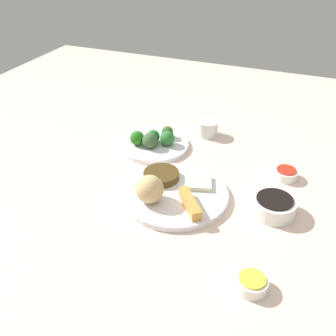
# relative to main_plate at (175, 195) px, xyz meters

# --- Properties ---
(tabletop) EXTENTS (2.20, 2.20, 0.02)m
(tabletop) POSITION_rel_main_plate_xyz_m (-0.01, -0.00, -0.02)
(tabletop) COLOR beige
(tabletop) RESTS_ON ground
(main_plate) EXTENTS (0.28, 0.28, 0.02)m
(main_plate) POSITION_rel_main_plate_xyz_m (0.00, 0.00, 0.00)
(main_plate) COLOR white
(main_plate) RESTS_ON tabletop
(rice_scoop) EXTENTS (0.07, 0.07, 0.07)m
(rice_scoop) POSITION_rel_main_plate_xyz_m (0.05, 0.06, 0.04)
(rice_scoop) COLOR tan
(rice_scoop) RESTS_ON main_plate
(spring_roll) EXTENTS (0.09, 0.10, 0.03)m
(spring_roll) POSITION_rel_main_plate_xyz_m (-0.06, 0.05, 0.02)
(spring_roll) COLOR gold
(spring_roll) RESTS_ON main_plate
(crab_rangoon_wonton) EXTENTS (0.09, 0.09, 0.01)m
(crab_rangoon_wonton) POSITION_rel_main_plate_xyz_m (-0.05, -0.06, 0.01)
(crab_rangoon_wonton) COLOR beige
(crab_rangoon_wonton) RESTS_ON main_plate
(stir_fry_heap) EXTENTS (0.10, 0.10, 0.02)m
(stir_fry_heap) POSITION_rel_main_plate_xyz_m (0.06, -0.05, 0.02)
(stir_fry_heap) COLOR #493616
(stir_fry_heap) RESTS_ON main_plate
(broccoli_plate) EXTENTS (0.22, 0.22, 0.01)m
(broccoli_plate) POSITION_rel_main_plate_xyz_m (0.16, -0.22, -0.00)
(broccoli_plate) COLOR white
(broccoli_plate) RESTS_ON tabletop
(broccoli_floret_0) EXTENTS (0.05, 0.05, 0.05)m
(broccoli_floret_0) POSITION_rel_main_plate_xyz_m (0.16, -0.20, 0.03)
(broccoli_floret_0) COLOR #3A5E35
(broccoli_floret_0) RESTS_ON broccoli_plate
(broccoli_floret_1) EXTENTS (0.05, 0.05, 0.05)m
(broccoli_floret_1) POSITION_rel_main_plate_xyz_m (0.11, -0.23, 0.03)
(broccoli_floret_1) COLOR #2B7430
(broccoli_floret_1) RESTS_ON broccoli_plate
(broccoli_floret_2) EXTENTS (0.04, 0.04, 0.04)m
(broccoli_floret_2) POSITION_rel_main_plate_xyz_m (0.16, -0.23, 0.03)
(broccoli_floret_2) COLOR #1F6922
(broccoli_floret_2) RESTS_ON broccoli_plate
(broccoli_floret_3) EXTENTS (0.05, 0.05, 0.05)m
(broccoli_floret_3) POSITION_rel_main_plate_xyz_m (0.20, -0.20, 0.03)
(broccoli_floret_3) COLOR #256E1A
(broccoli_floret_3) RESTS_ON broccoli_plate
(broccoli_floret_4) EXTENTS (0.04, 0.04, 0.04)m
(broccoli_floret_4) POSITION_rel_main_plate_xyz_m (0.13, -0.27, 0.03)
(broccoli_floret_4) COLOR #355E2B
(broccoli_floret_4) RESTS_ON broccoli_plate
(soy_sauce_bowl) EXTENTS (0.11, 0.11, 0.04)m
(soy_sauce_bowl) POSITION_rel_main_plate_xyz_m (-0.25, -0.03, 0.01)
(soy_sauce_bowl) COLOR white
(soy_sauce_bowl) RESTS_ON tabletop
(soy_sauce_bowl_liquid) EXTENTS (0.09, 0.09, 0.00)m
(soy_sauce_bowl_liquid) POSITION_rel_main_plate_xyz_m (-0.25, -0.03, 0.04)
(soy_sauce_bowl_liquid) COLOR black
(soy_sauce_bowl_liquid) RESTS_ON soy_sauce_bowl
(sauce_ramekin_sweet_and_sour) EXTENTS (0.07, 0.07, 0.03)m
(sauce_ramekin_sweet_and_sour) POSITION_rel_main_plate_xyz_m (-0.26, -0.20, 0.01)
(sauce_ramekin_sweet_and_sour) COLOR white
(sauce_ramekin_sweet_and_sour) RESTS_ON tabletop
(sauce_ramekin_sweet_and_sour_liquid) EXTENTS (0.05, 0.05, 0.00)m
(sauce_ramekin_sweet_and_sour_liquid) POSITION_rel_main_plate_xyz_m (-0.26, -0.20, 0.02)
(sauce_ramekin_sweet_and_sour_liquid) COLOR red
(sauce_ramekin_sweet_and_sour_liquid) RESTS_ON sauce_ramekin_sweet_and_sour
(sauce_ramekin_hot_mustard) EXTENTS (0.07, 0.07, 0.03)m
(sauce_ramekin_hot_mustard) POSITION_rel_main_plate_xyz_m (-0.25, 0.22, 0.01)
(sauce_ramekin_hot_mustard) COLOR white
(sauce_ramekin_hot_mustard) RESTS_ON tabletop
(sauce_ramekin_hot_mustard_liquid) EXTENTS (0.05, 0.05, 0.00)m
(sauce_ramekin_hot_mustard_liquid) POSITION_rel_main_plate_xyz_m (-0.25, 0.22, 0.02)
(sauce_ramekin_hot_mustard_liquid) COLOR yellow
(sauce_ramekin_hot_mustard_liquid) RESTS_ON sauce_ramekin_hot_mustard
(teacup) EXTENTS (0.07, 0.07, 0.05)m
(teacup) POSITION_rel_main_plate_xyz_m (0.02, -0.37, 0.02)
(teacup) COLOR silver
(teacup) RESTS_ON tabletop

